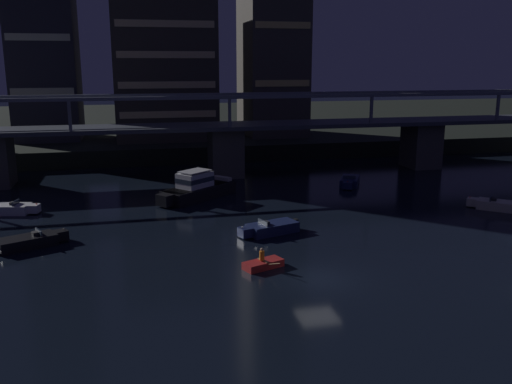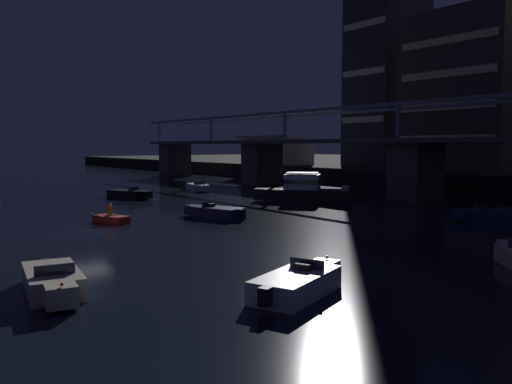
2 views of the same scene
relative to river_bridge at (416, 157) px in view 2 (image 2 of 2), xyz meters
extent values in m
plane|color=black|center=(0.00, -32.49, -4.19)|extent=(400.00, 400.00, 0.00)
cube|color=#4C4944|center=(-49.75, 0.01, -1.42)|extent=(3.60, 4.40, 5.55)
cube|color=#4C4944|center=(-24.88, 0.01, -1.42)|extent=(3.60, 4.40, 5.55)
cube|color=#4C4944|center=(0.00, 0.01, -1.42)|extent=(3.60, 4.40, 5.55)
cube|color=#3D424C|center=(0.00, 0.01, 1.58)|extent=(105.51, 6.40, 0.45)
cube|color=slate|center=(0.00, -2.89, 5.01)|extent=(105.51, 0.36, 0.36)
cube|color=slate|center=(0.00, 2.91, 5.01)|extent=(105.51, 0.36, 0.36)
cube|color=slate|center=(-49.75, -2.89, 3.41)|extent=(0.30, 0.30, 3.20)
cube|color=slate|center=(-33.17, -2.89, 3.41)|extent=(0.30, 0.30, 3.20)
cube|color=slate|center=(-16.58, -2.89, 3.41)|extent=(0.30, 0.30, 3.20)
cube|color=slate|center=(0.00, -2.89, 3.41)|extent=(0.30, 0.30, 3.20)
cube|color=#282833|center=(-21.65, 21.63, 15.36)|extent=(8.70, 10.56, 34.72)
cube|color=beige|center=(-21.65, 16.30, 4.95)|extent=(8.00, 0.10, 0.90)
cube|color=beige|center=(-21.65, 16.30, 11.89)|extent=(8.00, 0.10, 0.90)
cube|color=beige|center=(-21.65, 16.30, 18.83)|extent=(8.00, 0.10, 0.90)
cube|color=#38332D|center=(-5.47, 18.93, 7.73)|extent=(13.90, 12.21, 19.45)
cube|color=beige|center=(-5.47, 12.78, 1.90)|extent=(12.79, 0.10, 0.90)
cube|color=beige|center=(-5.47, 12.78, 5.79)|extent=(12.79, 0.10, 0.90)
cube|color=beige|center=(-5.47, 12.78, 9.68)|extent=(12.79, 0.10, 0.90)
cube|color=beige|center=(-5.47, 12.78, 13.57)|extent=(12.79, 0.10, 0.90)
cube|color=#38332D|center=(-5.47, 18.93, 17.76)|extent=(9.73, 8.55, 0.60)
cube|color=#B2AD9E|center=(-36.54, 12.01, 0.21)|extent=(12.00, 6.00, 4.40)
cube|color=#EAD88C|center=(-36.54, 8.96, -0.23)|extent=(11.20, 0.10, 2.64)
cube|color=#4C4C51|center=(-36.54, 8.41, 2.56)|extent=(12.40, 1.60, 0.30)
cube|color=black|center=(-4.38, -10.13, -3.59)|extent=(7.82, 7.11, 1.20)
cube|color=black|center=(-7.88, -13.04, -3.51)|extent=(1.76, 1.80, 1.04)
cube|color=black|center=(-4.38, -10.13, -3.04)|extent=(7.93, 7.22, 0.10)
cube|color=white|center=(-4.84, -10.52, -2.29)|extent=(3.80, 3.66, 1.40)
cube|color=#283342|center=(-4.84, -10.52, -2.24)|extent=(3.86, 3.72, 0.44)
cube|color=silver|center=(-4.84, -10.52, -1.44)|extent=(3.42, 3.29, 0.08)
cube|color=#B7B2A8|center=(-1.76, -7.96, -2.81)|extent=(1.79, 1.98, 0.36)
cube|color=silver|center=(-21.53, -12.07, -3.79)|extent=(4.22, 2.66, 0.80)
cube|color=silver|center=(-19.19, -12.63, -3.74)|extent=(1.11, 1.17, 0.70)
cube|color=#283342|center=(-20.71, -12.26, -3.21)|extent=(0.41, 1.34, 0.36)
cube|color=#262628|center=(-20.95, -12.21, -3.27)|extent=(0.52, 0.64, 0.24)
cube|color=black|center=(-23.63, -11.57, -3.69)|extent=(0.43, 0.43, 0.60)
sphere|color=red|center=(-18.95, -12.68, -3.31)|extent=(0.12, 0.12, 0.12)
cube|color=beige|center=(12.45, -38.06, -3.79)|extent=(4.15, 2.40, 0.80)
cube|color=beige|center=(14.83, -38.45, -3.74)|extent=(1.05, 1.12, 0.70)
cube|color=#283342|center=(13.29, -38.20, -3.21)|extent=(0.31, 1.35, 0.36)
cube|color=#262628|center=(13.05, -38.16, -3.27)|extent=(0.48, 0.62, 0.24)
cube|color=black|center=(10.33, -37.72, -3.69)|extent=(0.41, 0.41, 0.60)
sphere|color=red|center=(15.07, -38.49, -3.31)|extent=(0.12, 0.12, 0.12)
cube|color=#19234C|center=(12.19, -7.85, -3.79)|extent=(3.41, 4.30, 0.80)
cube|color=#19234C|center=(11.07, -9.98, -3.74)|extent=(1.29, 1.26, 0.70)
cube|color=#283342|center=(11.79, -8.60, -3.21)|extent=(1.24, 0.72, 0.36)
cube|color=#262628|center=(11.91, -8.38, -3.27)|extent=(0.68, 0.61, 0.24)
sphere|color=red|center=(10.95, -10.20, -3.31)|extent=(0.12, 0.12, 0.12)
cube|color=beige|center=(19.49, -19.13, -3.74)|extent=(1.33, 1.34, 0.70)
sphere|color=red|center=(19.31, -18.96, -3.31)|extent=(0.12, 0.12, 0.12)
cube|color=silver|center=(18.17, -31.33, -3.79)|extent=(3.12, 4.30, 0.80)
cube|color=silver|center=(17.28, -29.10, -3.74)|extent=(1.25, 1.20, 0.70)
cube|color=#283342|center=(17.85, -30.54, -3.21)|extent=(1.29, 0.59, 0.36)
cube|color=#262628|center=(17.94, -30.77, -3.27)|extent=(0.67, 0.58, 0.24)
cube|color=black|center=(18.96, -33.33, -3.69)|extent=(0.47, 0.47, 0.60)
sphere|color=beige|center=(17.18, -28.86, -3.31)|extent=(0.12, 0.12, 0.12)
cube|color=black|center=(-18.25, -22.17, -3.79)|extent=(4.30, 3.28, 0.80)
cube|color=black|center=(-16.07, -21.15, -3.74)|extent=(1.23, 1.28, 0.70)
cube|color=#283342|center=(-17.48, -21.81, -3.21)|extent=(0.66, 1.27, 0.36)
cube|color=#262628|center=(-17.70, -21.91, -3.27)|extent=(0.60, 0.68, 0.24)
cube|color=black|center=(-20.20, -23.08, -3.69)|extent=(0.48, 0.48, 0.60)
sphere|color=beige|center=(-15.84, -21.04, -3.31)|extent=(0.12, 0.12, 0.12)
cube|color=#19234C|center=(-0.36, -22.80, -3.79)|extent=(4.28, 2.93, 0.80)
cube|color=#19234C|center=(-2.65, -23.55, -3.74)|extent=(1.16, 1.22, 0.70)
cube|color=#283342|center=(-1.17, -23.07, -3.21)|extent=(0.51, 1.31, 0.36)
cube|color=#262628|center=(-0.93, -22.99, -3.27)|extent=(0.55, 0.66, 0.24)
cube|color=black|center=(1.69, -22.14, -3.69)|extent=(0.45, 0.45, 0.60)
sphere|color=beige|center=(-2.89, -23.63, -3.31)|extent=(0.12, 0.12, 0.12)
cube|color=maroon|center=(-2.83, -29.89, -3.95)|extent=(2.82, 1.97, 0.48)
cube|color=#7F6647|center=(-2.83, -29.89, -3.68)|extent=(0.55, 0.99, 0.06)
cylinder|color=orange|center=(-2.92, -29.93, -3.35)|extent=(0.32, 0.32, 0.60)
sphere|color=tan|center=(-2.92, -29.93, -2.94)|extent=(0.22, 0.22, 0.22)
cylinder|color=olive|center=(-2.44, -30.87, -3.61)|extent=(0.60, 1.43, 0.59)
camera|label=1|loc=(-10.80, -62.37, 8.63)|focal=38.82mm
camera|label=2|loc=(31.82, -43.29, 1.08)|focal=36.80mm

